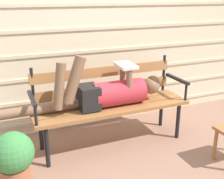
{
  "coord_description": "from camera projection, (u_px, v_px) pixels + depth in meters",
  "views": [
    {
      "loc": [
        -1.09,
        -2.47,
        1.59
      ],
      "look_at": [
        0.0,
        0.1,
        0.64
      ],
      "focal_mm": 45.09,
      "sensor_mm": 36.0,
      "label": 1
    }
  ],
  "objects": [
    {
      "name": "ground_plane",
      "position": [
        116.0,
        147.0,
        3.07
      ],
      "size": [
        12.0,
        12.0,
        0.0
      ],
      "primitive_type": "plane",
      "color": "#936B56"
    },
    {
      "name": "house_siding",
      "position": [
        92.0,
        40.0,
        3.35
      ],
      "size": [
        4.46,
        0.08,
        2.14
      ],
      "color": "beige",
      "rests_on": "ground"
    },
    {
      "name": "reclining_person",
      "position": [
        106.0,
        92.0,
        2.93
      ],
      "size": [
        1.8,
        0.27,
        0.59
      ],
      "color": "#B72D38"
    },
    {
      "name": "park_bench",
      "position": [
        110.0,
        99.0,
        3.06
      ],
      "size": [
        1.69,
        0.47,
        0.9
      ],
      "color": "#9E6638",
      "rests_on": "ground"
    },
    {
      "name": "potted_plant",
      "position": [
        14.0,
        160.0,
        2.29
      ],
      "size": [
        0.34,
        0.34,
        0.55
      ],
      "color": "#AD5B3D",
      "rests_on": "ground"
    }
  ]
}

